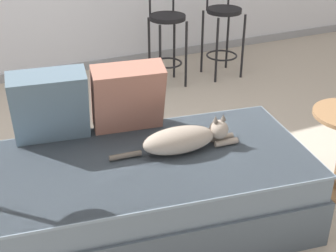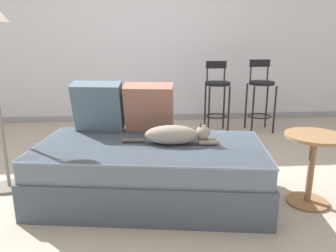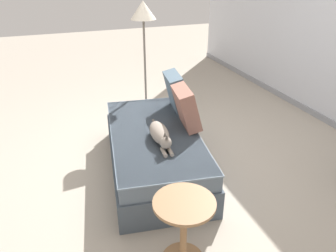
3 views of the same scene
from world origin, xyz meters
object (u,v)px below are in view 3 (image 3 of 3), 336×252
at_px(throw_pillow_middle, 186,108).
at_px(couch, 154,150).
at_px(throw_pillow_corner, 176,92).
at_px(side_table, 184,224).
at_px(cat, 160,134).
at_px(floor_lamp, 144,22).

bearing_deg(throw_pillow_middle, couch, -90.91).
bearing_deg(throw_pillow_corner, side_table, -19.59).
distance_m(couch, cat, 0.36).
bearing_deg(side_table, throw_pillow_middle, 156.61).
bearing_deg(couch, floor_lamp, 167.23).
height_order(couch, floor_lamp, floor_lamp).
xyz_separation_m(throw_pillow_corner, side_table, (1.67, -0.59, -0.32)).
xyz_separation_m(couch, cat, (0.20, 0.00, 0.30)).
bearing_deg(floor_lamp, side_table, -10.48).
relative_size(cat, floor_lamp, 0.46).
height_order(throw_pillow_middle, side_table, throw_pillow_middle).
distance_m(throw_pillow_corner, throw_pillow_middle, 0.45).
xyz_separation_m(throw_pillow_corner, cat, (0.64, -0.42, -0.15)).
height_order(throw_pillow_corner, floor_lamp, floor_lamp).
bearing_deg(throw_pillow_corner, throw_pillow_middle, -8.18).
xyz_separation_m(cat, side_table, (1.03, -0.18, -0.17)).
bearing_deg(side_table, cat, 170.24).
relative_size(throw_pillow_middle, floor_lamp, 0.28).
bearing_deg(cat, couch, -179.98).
bearing_deg(cat, throw_pillow_corner, 146.91).
height_order(couch, side_table, side_table).
height_order(couch, throw_pillow_corner, throw_pillow_corner).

